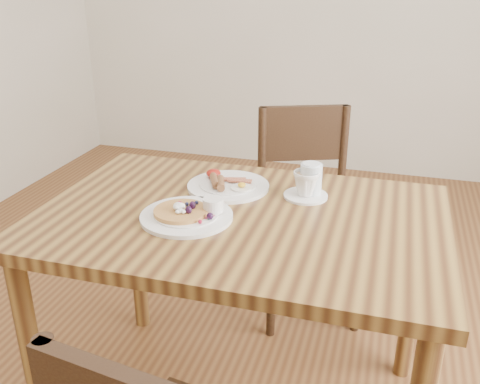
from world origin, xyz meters
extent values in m
cube|color=olive|center=(0.00, 0.00, 0.73)|extent=(1.20, 0.80, 0.04)
cylinder|color=olive|center=(-0.54, -0.34, 0.35)|extent=(0.06, 0.06, 0.71)
cylinder|color=olive|center=(0.54, 0.34, 0.35)|extent=(0.06, 0.06, 0.71)
cylinder|color=olive|center=(-0.54, 0.34, 0.35)|extent=(0.06, 0.06, 0.71)
cube|color=#332212|center=(0.11, 0.65, 0.45)|extent=(0.55, 0.55, 0.04)
cylinder|color=#332212|center=(0.01, 0.42, 0.21)|extent=(0.04, 0.04, 0.43)
cylinder|color=#332212|center=(0.34, 0.55, 0.21)|extent=(0.04, 0.04, 0.43)
cylinder|color=#332212|center=(-0.12, 0.76, 0.21)|extent=(0.04, 0.04, 0.43)
cylinder|color=#332212|center=(0.21, 0.89, 0.21)|extent=(0.04, 0.04, 0.43)
cylinder|color=#332212|center=(0.21, 0.89, 0.67)|extent=(0.04, 0.04, 0.43)
cylinder|color=#332212|center=(-0.12, 0.76, 0.67)|extent=(0.04, 0.04, 0.43)
cube|color=#332212|center=(0.04, 0.83, 0.76)|extent=(0.36, 0.17, 0.24)
cylinder|color=white|center=(-0.14, -0.07, 0.76)|extent=(0.27, 0.27, 0.01)
cylinder|color=white|center=(-0.14, -0.07, 0.76)|extent=(0.19, 0.19, 0.01)
cylinder|color=#B22D59|center=(-0.09, -0.06, 0.77)|extent=(0.07, 0.07, 0.00)
cylinder|color=#C68C47|center=(-0.16, -0.08, 0.77)|extent=(0.16, 0.16, 0.01)
ellipsoid|color=white|center=(-0.16, -0.08, 0.79)|extent=(0.03, 0.03, 0.02)
ellipsoid|color=white|center=(-0.15, -0.11, 0.79)|extent=(0.02, 0.02, 0.01)
cylinder|color=white|center=(-0.07, -0.04, 0.79)|extent=(0.06, 0.06, 0.04)
cylinder|color=#591E07|center=(-0.07, -0.04, 0.80)|extent=(0.05, 0.05, 0.00)
sphere|color=black|center=(-0.13, -0.06, 0.79)|extent=(0.02, 0.02, 0.02)
sphere|color=#1E234C|center=(-0.13, -0.04, 0.78)|extent=(0.01, 0.01, 0.01)
sphere|color=#1E234C|center=(-0.15, -0.03, 0.78)|extent=(0.01, 0.01, 0.01)
sphere|color=#B21938|center=(-0.16, -0.05, 0.79)|extent=(0.02, 0.02, 0.02)
sphere|color=black|center=(-0.17, -0.07, 0.79)|extent=(0.02, 0.02, 0.02)
sphere|color=#1E234C|center=(-0.15, -0.10, 0.78)|extent=(0.01, 0.01, 0.01)
sphere|color=black|center=(-0.13, -0.08, 0.79)|extent=(0.02, 0.02, 0.02)
sphere|color=#1E234C|center=(-0.07, -0.12, 0.77)|extent=(0.01, 0.01, 0.01)
sphere|color=#B21938|center=(-0.06, -0.08, 0.77)|extent=(0.01, 0.01, 0.01)
sphere|color=black|center=(-0.07, -0.04, 0.78)|extent=(0.02, 0.02, 0.02)
cylinder|color=white|center=(-0.09, 0.18, 0.76)|extent=(0.27, 0.27, 0.01)
cylinder|color=white|center=(-0.09, 0.18, 0.76)|extent=(0.19, 0.19, 0.01)
cylinder|color=brown|center=(-0.13, 0.16, 0.78)|extent=(0.06, 0.10, 0.03)
cylinder|color=brown|center=(-0.11, 0.14, 0.78)|extent=(0.06, 0.10, 0.03)
cube|color=maroon|center=(-0.08, 0.21, 0.77)|extent=(0.08, 0.04, 0.01)
cube|color=maroon|center=(-0.06, 0.19, 0.77)|extent=(0.08, 0.03, 0.01)
cylinder|color=white|center=(-0.04, 0.15, 0.77)|extent=(0.07, 0.07, 0.00)
ellipsoid|color=yellow|center=(-0.04, 0.15, 0.78)|extent=(0.03, 0.03, 0.01)
ellipsoid|color=#A5190F|center=(-0.16, 0.22, 0.78)|extent=(0.05, 0.05, 0.03)
cylinder|color=white|center=(0.16, 0.18, 0.75)|extent=(0.14, 0.14, 0.01)
imported|color=white|center=(0.16, 0.18, 0.80)|extent=(0.12, 0.12, 0.08)
cylinder|color=tan|center=(0.16, 0.18, 0.82)|extent=(0.07, 0.07, 0.00)
cylinder|color=silver|center=(0.18, 0.20, 0.80)|extent=(0.07, 0.07, 0.10)
camera|label=1|loc=(0.41, -1.37, 1.43)|focal=40.00mm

